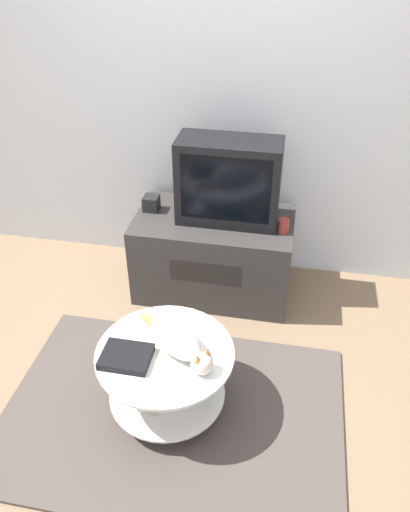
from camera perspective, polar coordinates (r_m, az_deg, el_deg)
The scene contains 10 objects.
ground_plane at distance 2.80m, azimuth -3.72°, elevation -17.63°, with size 12.00×12.00×0.00m, color #7F664C.
wall_back at distance 3.28m, azimuth 1.96°, elevation 18.79°, with size 8.00×0.05×2.60m.
rug at distance 2.80m, azimuth -3.73°, elevation -17.51°, with size 1.79×1.23×0.02m.
tv_stand at distance 3.39m, azimuth 0.99°, elevation 0.18°, with size 1.03×0.59×0.57m.
tv at distance 3.10m, azimuth 2.71°, elevation 8.49°, with size 0.63×0.28×0.54m.
speaker at distance 3.33m, azimuth -6.16°, elevation 6.03°, with size 0.10×0.10×0.10m.
mug at distance 3.11m, azimuth 8.94°, elevation 3.44°, with size 0.07×0.07×0.09m.
coffee_table at distance 2.62m, azimuth -4.35°, elevation -13.18°, with size 0.69×0.69×0.41m.
dvd_box at distance 2.48m, azimuth -8.99°, elevation -11.30°, with size 0.24×0.19×0.04m.
cat at distance 2.46m, azimuth -3.13°, elevation -9.62°, with size 0.46×0.37×0.15m.
Camera 1 is at (0.49, -1.62, 2.24)m, focal length 35.00 mm.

